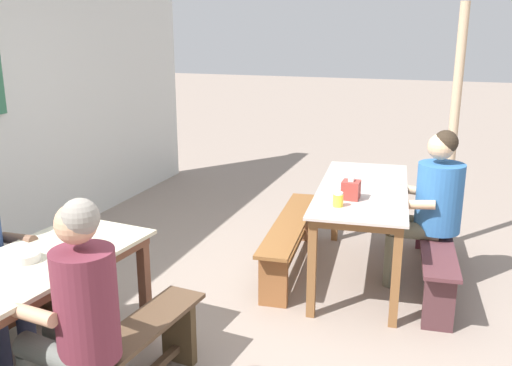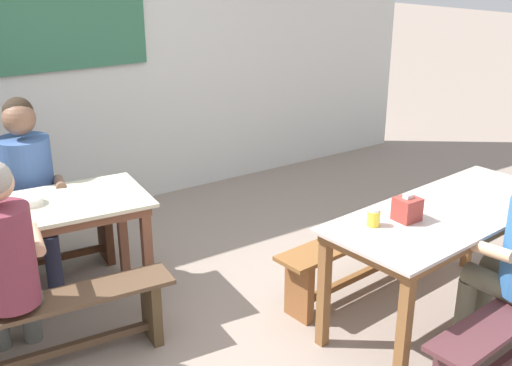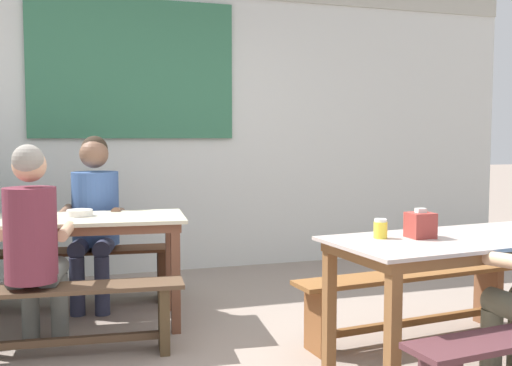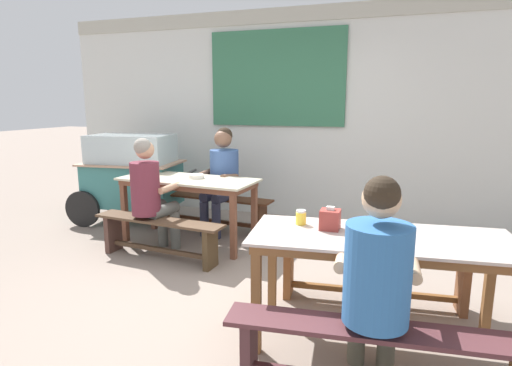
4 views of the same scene
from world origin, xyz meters
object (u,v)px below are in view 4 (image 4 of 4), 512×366
at_px(dining_table_near, 380,247).
at_px(bench_near_back, 372,270).
at_px(bench_near_front, 383,352).
at_px(food_cart, 132,172).
at_px(bench_far_back, 214,207).
at_px(tissue_box, 330,219).
at_px(dining_table_far, 188,185).
at_px(bench_far_front, 159,233).
at_px(condiment_jar, 301,217).
at_px(soup_bowl, 197,176).
at_px(person_center_facing, 222,173).
at_px(person_near_front, 377,274).
at_px(person_left_back_turned, 150,191).

xyz_separation_m(dining_table_near, bench_near_back, (-0.06, 0.58, -0.40)).
bearing_deg(bench_near_front, food_cart, 142.30).
distance_m(bench_near_front, food_cart, 4.29).
height_order(bench_far_back, bench_near_front, same).
bearing_deg(bench_near_front, tissue_box, 122.65).
bearing_deg(bench_far_back, dining_table_far, -95.35).
height_order(bench_far_front, condiment_jar, condiment_jar).
bearing_deg(soup_bowl, bench_far_back, 93.73).
relative_size(tissue_box, condiment_jar, 1.53).
bearing_deg(food_cart, dining_table_near, -31.46).
height_order(dining_table_near, tissue_box, tissue_box).
distance_m(person_center_facing, condiment_jar, 2.37).
bearing_deg(person_near_front, person_center_facing, 127.98).
height_order(bench_far_front, soup_bowl, soup_bowl).
xyz_separation_m(dining_table_far, person_left_back_turned, (-0.18, -0.49, 0.02)).
relative_size(bench_near_front, food_cart, 1.06).
distance_m(dining_table_far, person_near_front, 2.96).
distance_m(person_left_back_turned, soup_bowl, 0.61).
xyz_separation_m(bench_near_back, food_cart, (-3.27, 1.45, 0.39)).
height_order(bench_near_front, soup_bowl, soup_bowl).
xyz_separation_m(dining_table_far, bench_far_front, (-0.05, -0.58, -0.40)).
bearing_deg(dining_table_far, bench_near_front, -42.62).
bearing_deg(dining_table_near, tissue_box, 173.42).
bearing_deg(food_cart, person_center_facing, -1.71).
bearing_deg(dining_table_near, soup_bowl, 143.97).
bearing_deg(food_cart, person_left_back_turned, -47.54).
bearing_deg(bench_far_front, bench_far_back, 84.65).
distance_m(dining_table_near, soup_bowl, 2.58).
bearing_deg(person_near_front, bench_far_front, 147.44).
height_order(person_center_facing, tissue_box, person_center_facing).
height_order(bench_far_back, bench_near_back, same).
bearing_deg(bench_near_front, person_center_facing, 128.23).
xyz_separation_m(bench_far_back, bench_near_back, (2.07, -1.48, 0.00)).
bearing_deg(bench_near_front, soup_bowl, 135.63).
xyz_separation_m(dining_table_near, person_near_front, (-0.00, -0.53, 0.03)).
distance_m(bench_far_back, bench_far_front, 1.17).
distance_m(bench_far_back, soup_bowl, 0.74).
bearing_deg(person_center_facing, dining_table_near, -45.34).
height_order(tissue_box, condiment_jar, tissue_box).
relative_size(bench_near_back, condiment_jar, 15.42).
distance_m(dining_table_far, condiment_jar, 2.14).
height_order(person_near_front, condiment_jar, person_near_front).
bearing_deg(dining_table_near, person_center_facing, 134.66).
bearing_deg(dining_table_far, bench_far_back, 84.65).
height_order(dining_table_near, bench_far_back, dining_table_near).
distance_m(dining_table_far, tissue_box, 2.34).
bearing_deg(bench_near_back, bench_far_front, 171.73).
relative_size(bench_near_front, person_center_facing, 1.32).
bearing_deg(person_left_back_turned, bench_far_front, -33.55).
height_order(dining_table_near, condiment_jar, condiment_jar).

